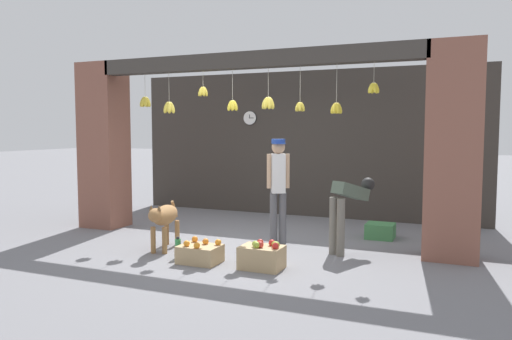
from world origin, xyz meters
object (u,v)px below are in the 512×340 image
(dog, at_px, (164,217))
(shopkeeper, at_px, (278,183))
(wall_clock, at_px, (250,118))
(worker_stooping, at_px, (348,204))
(fruit_crate_apples, at_px, (262,256))
(fruit_crate_oranges, at_px, (200,253))
(water_bottle, at_px, (178,248))
(produce_box_green, at_px, (380,231))

(dog, relative_size, shopkeeper, 0.63)
(wall_clock, bearing_deg, worker_stooping, -44.54)
(shopkeeper, xyz_separation_m, fruit_crate_apples, (0.29, -1.33, -0.77))
(shopkeeper, xyz_separation_m, worker_stooping, (1.08, -0.11, -0.24))
(dog, bearing_deg, fruit_crate_apples, 65.13)
(fruit_crate_oranges, relative_size, wall_clock, 1.80)
(water_bottle, xyz_separation_m, wall_clock, (-0.61, 3.79, 1.82))
(fruit_crate_apples, relative_size, wall_clock, 1.79)
(fruit_crate_apples, height_order, water_bottle, fruit_crate_apples)
(dog, height_order, wall_clock, wall_clock)
(dog, distance_m, fruit_crate_oranges, 0.98)
(fruit_crate_oranges, xyz_separation_m, fruit_crate_apples, (0.85, 0.05, 0.03))
(produce_box_green, bearing_deg, dog, -144.09)
(fruit_crate_oranges, bearing_deg, shopkeeper, 67.92)
(worker_stooping, relative_size, water_bottle, 3.55)
(fruit_crate_apples, bearing_deg, dog, 167.95)
(fruit_crate_oranges, distance_m, wall_clock, 4.39)
(dog, distance_m, fruit_crate_apples, 1.73)
(water_bottle, bearing_deg, dog, 142.29)
(wall_clock, bearing_deg, dog, -87.02)
(produce_box_green, distance_m, water_bottle, 3.26)
(water_bottle, bearing_deg, fruit_crate_apples, -0.91)
(shopkeeper, xyz_separation_m, produce_box_green, (1.36, 1.00, -0.80))
(worker_stooping, relative_size, wall_clock, 3.57)
(produce_box_green, bearing_deg, worker_stooping, -103.96)
(wall_clock, bearing_deg, fruit_crate_oranges, -75.59)
(produce_box_green, distance_m, wall_clock, 3.75)
(fruit_crate_oranges, height_order, produce_box_green, fruit_crate_oranges)
(produce_box_green, bearing_deg, water_bottle, -134.80)
(water_bottle, height_order, wall_clock, wall_clock)
(dog, bearing_deg, produce_box_green, 113.09)
(produce_box_green, xyz_separation_m, water_bottle, (-2.30, -2.31, 0.02))
(fruit_crate_apples, distance_m, water_bottle, 1.23)
(shopkeeper, bearing_deg, wall_clock, -86.49)
(shopkeeper, height_order, worker_stooping, shopkeeper)
(fruit_crate_oranges, relative_size, fruit_crate_apples, 1.00)
(fruit_crate_apples, bearing_deg, produce_box_green, 65.39)
(shopkeeper, distance_m, produce_box_green, 1.87)
(worker_stooping, bearing_deg, produce_box_green, 105.05)
(fruit_crate_oranges, bearing_deg, dog, 153.27)
(dog, height_order, fruit_crate_apples, dog)
(dog, height_order, produce_box_green, dog)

